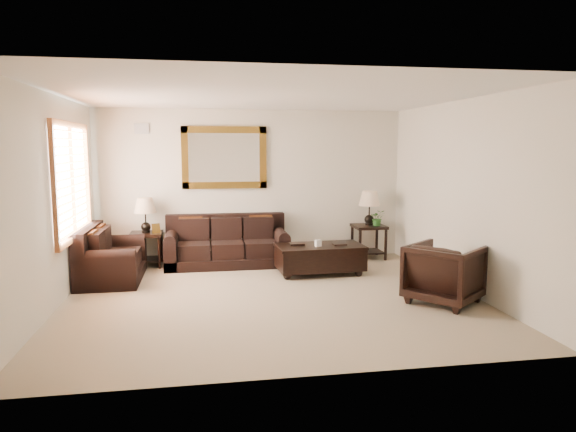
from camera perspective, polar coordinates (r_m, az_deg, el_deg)
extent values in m
cube|color=#84715B|center=(7.10, -1.88, -8.96)|extent=(5.50, 5.00, 0.01)
cube|color=white|center=(6.84, -1.98, 13.28)|extent=(5.50, 5.00, 0.01)
cube|color=beige|center=(9.31, -4.00, 3.43)|extent=(5.50, 0.01, 2.70)
cube|color=beige|center=(4.39, 2.45, -1.18)|extent=(5.50, 0.01, 2.70)
cube|color=beige|center=(7.02, -24.77, 1.41)|extent=(0.01, 5.00, 2.70)
cube|color=beige|center=(7.70, 18.80, 2.18)|extent=(0.01, 5.00, 2.70)
cube|color=white|center=(7.87, -23.05, 3.55)|extent=(0.01, 1.80, 1.50)
cube|color=brown|center=(7.86, -23.10, 9.31)|extent=(0.06, 1.96, 0.08)
cube|color=brown|center=(7.95, -22.51, -2.12)|extent=(0.06, 1.96, 0.08)
cube|color=brown|center=(6.96, -24.55, 3.02)|extent=(0.06, 0.08, 1.50)
cube|color=brown|center=(8.78, -21.42, 3.98)|extent=(0.06, 0.08, 1.50)
cube|color=brown|center=(7.87, -22.80, 3.56)|extent=(0.05, 0.05, 1.50)
cube|color=#532F10|center=(9.22, -7.08, 6.46)|extent=(1.50, 0.06, 1.10)
cube|color=white|center=(9.24, -7.08, 6.46)|extent=(1.26, 0.01, 0.86)
cube|color=#999999|center=(9.28, -15.95, 9.32)|extent=(0.25, 0.02, 0.18)
cube|color=black|center=(8.99, -6.77, -4.90)|extent=(2.09, 0.90, 0.17)
cube|color=black|center=(9.23, -6.93, -1.07)|extent=(2.09, 0.21, 0.43)
cube|color=black|center=(8.92, -10.38, -3.67)|extent=(0.54, 0.74, 0.26)
cube|color=black|center=(8.93, -6.79, -3.59)|extent=(0.54, 0.74, 0.26)
cube|color=black|center=(8.97, -3.21, -3.49)|extent=(0.54, 0.74, 0.26)
cube|color=black|center=(8.96, -12.83, -3.99)|extent=(0.21, 0.90, 0.50)
cylinder|color=black|center=(8.92, -12.88, -2.40)|extent=(0.21, 0.89, 0.21)
cube|color=black|center=(9.05, -0.80, -3.69)|extent=(0.21, 0.90, 0.50)
cylinder|color=black|center=(9.00, -0.81, -2.12)|extent=(0.21, 0.89, 0.21)
cube|color=#56280B|center=(9.05, -10.74, -1.35)|extent=(0.40, 0.18, 0.41)
cube|color=#56280B|center=(9.11, -3.05, -1.17)|extent=(0.40, 0.18, 0.41)
cube|color=black|center=(8.41, -18.89, -6.15)|extent=(0.88, 1.49, 0.17)
cube|color=black|center=(8.37, -21.35, -2.53)|extent=(0.20, 1.49, 0.42)
cube|color=black|center=(8.10, -19.13, -5.16)|extent=(0.72, 0.52, 0.25)
cube|color=black|center=(8.62, -18.55, -4.38)|extent=(0.72, 0.52, 0.25)
cube|color=black|center=(7.76, -19.70, -6.09)|extent=(0.88, 0.20, 0.49)
cylinder|color=black|center=(7.71, -19.78, -4.31)|extent=(0.86, 0.20, 0.20)
cube|color=black|center=(8.99, -18.29, -4.19)|extent=(0.88, 0.20, 0.49)
cylinder|color=black|center=(8.95, -18.36, -2.65)|extent=(0.86, 0.20, 0.20)
cube|color=#56280B|center=(8.03, -20.60, -2.94)|extent=(0.17, 0.39, 0.40)
cube|color=#56280B|center=(8.64, -19.81, -2.19)|extent=(0.17, 0.39, 0.40)
cube|color=black|center=(9.10, -15.49, -1.93)|extent=(0.54, 0.54, 0.05)
cube|color=black|center=(9.19, -15.39, -4.66)|extent=(0.46, 0.46, 0.03)
cylinder|color=black|center=(8.96, -17.03, -4.04)|extent=(0.05, 0.05, 0.54)
cylinder|color=black|center=(8.91, -14.10, -4.00)|extent=(0.05, 0.05, 0.54)
cylinder|color=black|center=(9.41, -16.68, -3.49)|extent=(0.05, 0.05, 0.54)
cylinder|color=black|center=(9.36, -13.89, -3.44)|extent=(0.05, 0.05, 0.54)
sphere|color=black|center=(9.09, -15.51, -1.17)|extent=(0.17, 0.17, 0.17)
cylinder|color=black|center=(9.06, -15.55, -0.08)|extent=(0.02, 0.02, 0.35)
cone|color=tan|center=(9.04, -15.60, 1.15)|extent=(0.37, 0.37, 0.25)
cube|color=#532F10|center=(8.98, -14.46, -1.34)|extent=(0.15, 0.10, 0.17)
cube|color=black|center=(9.53, 8.98, -1.15)|extent=(0.56, 0.56, 0.05)
cube|color=black|center=(9.61, 8.92, -3.91)|extent=(0.48, 0.48, 0.03)
cylinder|color=black|center=(9.28, 8.00, -3.30)|extent=(0.05, 0.05, 0.56)
cylinder|color=black|center=(9.43, 10.80, -3.18)|extent=(0.05, 0.05, 0.56)
cylinder|color=black|center=(9.73, 7.14, -2.78)|extent=(0.05, 0.05, 0.56)
cylinder|color=black|center=(9.88, 9.83, -2.67)|extent=(0.05, 0.05, 0.56)
sphere|color=black|center=(9.51, 9.00, -0.39)|extent=(0.17, 0.17, 0.17)
cylinder|color=black|center=(9.49, 9.02, 0.72)|extent=(0.02, 0.02, 0.37)
cone|color=tan|center=(9.46, 9.05, 1.95)|extent=(0.39, 0.39, 0.27)
sphere|color=black|center=(8.00, -0.09, -6.68)|extent=(0.13, 0.13, 0.13)
sphere|color=black|center=(8.26, 7.85, -6.29)|extent=(0.13, 0.13, 0.13)
sphere|color=black|center=(8.50, -0.67, -5.83)|extent=(0.13, 0.13, 0.13)
sphere|color=black|center=(8.75, 6.82, -5.49)|extent=(0.13, 0.13, 0.13)
cube|color=black|center=(8.31, 3.54, -4.54)|extent=(1.39, 0.80, 0.38)
cube|color=black|center=(8.27, 3.55, -3.38)|extent=(1.42, 0.81, 0.04)
cube|color=black|center=(8.24, 0.99, -3.15)|extent=(0.24, 0.17, 0.03)
cube|color=black|center=(8.29, 5.75, -3.14)|extent=(0.22, 0.16, 0.03)
cube|color=white|center=(8.15, 3.36, -3.03)|extent=(0.11, 0.09, 0.10)
imported|color=black|center=(7.03, 17.00, -5.81)|extent=(1.14, 1.15, 0.86)
imported|color=#2A5F20|center=(9.45, 9.90, -0.39)|extent=(0.30, 0.33, 0.23)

